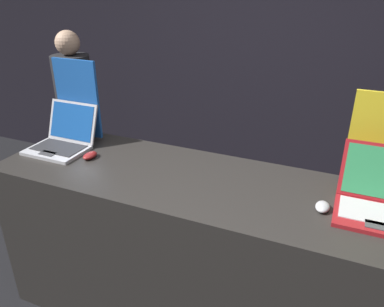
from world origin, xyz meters
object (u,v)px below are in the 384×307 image
at_px(promo_stand_front, 78,102).
at_px(laptop_back, 379,200).
at_px(laptop_front, 63,139).
at_px(mouse_front, 90,155).
at_px(mouse_back, 323,207).
at_px(person_bystander, 79,124).

xyz_separation_m(promo_stand_front, laptop_back, (1.82, -0.19, -0.19)).
relative_size(laptop_front, mouse_front, 3.36).
relative_size(mouse_front, promo_stand_front, 0.20).
distance_m(mouse_back, person_bystander, 2.24).
height_order(laptop_front, laptop_back, laptop_back).
bearing_deg(promo_stand_front, mouse_front, -44.77).
xyz_separation_m(laptop_front, person_bystander, (-0.49, 0.72, -0.22)).
xyz_separation_m(mouse_front, person_bystander, (-0.74, 0.78, -0.18)).
distance_m(mouse_front, laptop_back, 1.58).
xyz_separation_m(mouse_front, mouse_back, (1.34, -0.03, 0.00)).
distance_m(mouse_front, promo_stand_front, 0.42).
xyz_separation_m(laptop_front, mouse_front, (0.25, -0.06, -0.04)).
relative_size(laptop_front, mouse_back, 3.70).
distance_m(promo_stand_front, person_bystander, 0.83).
relative_size(mouse_back, person_bystander, 0.06).
bearing_deg(mouse_back, laptop_back, 20.76).
height_order(mouse_front, laptop_back, laptop_back).
bearing_deg(mouse_back, laptop_front, 176.82).
relative_size(laptop_back, person_bystander, 0.23).
bearing_deg(person_bystander, mouse_front, -46.61).
xyz_separation_m(mouse_front, laptop_back, (1.57, 0.06, 0.05)).
xyz_separation_m(laptop_front, laptop_back, (1.82, 0.00, 0.00)).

